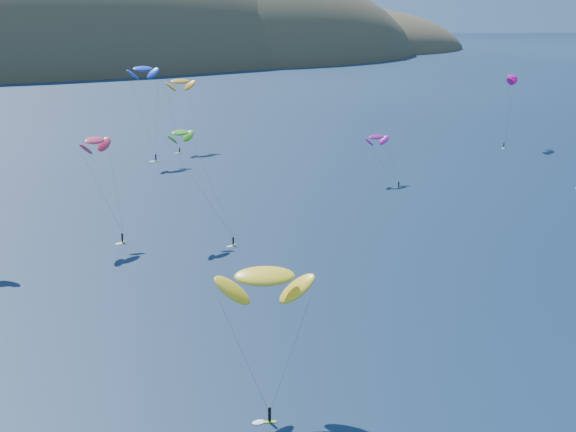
# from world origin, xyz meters

# --- Properties ---
(island) EXTENTS (730.00, 300.00, 210.00)m
(island) POSITION_xyz_m (39.40, 562.36, -10.74)
(island) COLOR #3D3526
(island) RESTS_ON ground
(kitesurfer_2) EXTENTS (12.01, 11.52, 17.93)m
(kitesurfer_2) POSITION_xyz_m (-14.87, 38.67, 14.87)
(kitesurfer_2) COLOR #A4D317
(kitesurfer_2) RESTS_ON ground
(kitesurfer_3) EXTENTS (10.12, 15.21, 22.26)m
(kitesurfer_3) POSITION_xyz_m (-1.85, 106.74, 20.37)
(kitesurfer_3) COLOR #A4D317
(kitesurfer_3) RESTS_ON ground
(kitesurfer_4) EXTENTS (10.45, 8.85, 28.68)m
(kitesurfer_4) POSITION_xyz_m (13.44, 184.44, 25.94)
(kitesurfer_4) COLOR #A4D317
(kitesurfer_4) RESTS_ON ground
(kitesurfer_6) EXTENTS (7.41, 11.37, 13.45)m
(kitesurfer_6) POSITION_xyz_m (57.93, 129.80, 11.45)
(kitesurfer_6) COLOR #A4D317
(kitesurfer_6) RESTS_ON ground
(kitesurfer_8) EXTENTS (11.35, 10.19, 23.72)m
(kitesurfer_8) POSITION_xyz_m (124.83, 156.79, 21.34)
(kitesurfer_8) COLOR #A4D317
(kitesurfer_8) RESTS_ON ground
(kitesurfer_9) EXTENTS (8.48, 9.37, 21.69)m
(kitesurfer_9) POSITION_xyz_m (-17.60, 111.01, 19.42)
(kitesurfer_9) COLOR #A4D317
(kitesurfer_9) RESTS_ON ground
(kitesurfer_11) EXTENTS (10.00, 11.70, 23.28)m
(kitesurfer_11) POSITION_xyz_m (28.48, 196.56, 20.60)
(kitesurfer_11) COLOR #A4D317
(kitesurfer_11) RESTS_ON ground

